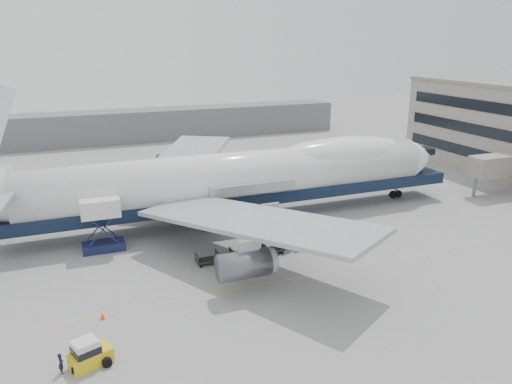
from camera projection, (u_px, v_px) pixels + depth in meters
name	position (u px, v px, depth m)	size (l,w,h in m)	color
ground	(273.00, 255.00, 54.21)	(260.00, 260.00, 0.00)	gray
apron_line	(297.00, 278.00, 48.88)	(60.00, 0.15, 0.01)	gold
hangar	(107.00, 127.00, 111.79)	(110.00, 8.00, 7.00)	slate
airliner	(240.00, 177.00, 63.44)	(67.00, 55.30, 19.98)	white
catering_truck	(101.00, 221.00, 54.33)	(4.53, 3.19, 5.99)	#171F45
baggage_tug	(89.00, 354.00, 35.52)	(3.23, 2.43, 2.11)	yellow
ground_worker	(61.00, 363.00, 34.75)	(0.58, 0.38, 1.59)	black
traffic_cone	(102.00, 316.00, 41.62)	(0.41, 0.41, 0.61)	#EE4D0C
dolly_0	(207.00, 259.00, 51.76)	(2.30, 1.35, 1.30)	#2D2D30
dolly_1	(241.00, 254.00, 53.09)	(2.30, 1.35, 1.30)	#2D2D30
dolly_2	(273.00, 249.00, 54.42)	(2.30, 1.35, 1.30)	#2D2D30
dolly_3	(304.00, 244.00, 55.75)	(2.30, 1.35, 1.30)	#2D2D30
dolly_4	(333.00, 239.00, 57.07)	(2.30, 1.35, 1.30)	#2D2D30
dolly_5	(361.00, 234.00, 58.40)	(2.30, 1.35, 1.30)	#2D2D30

